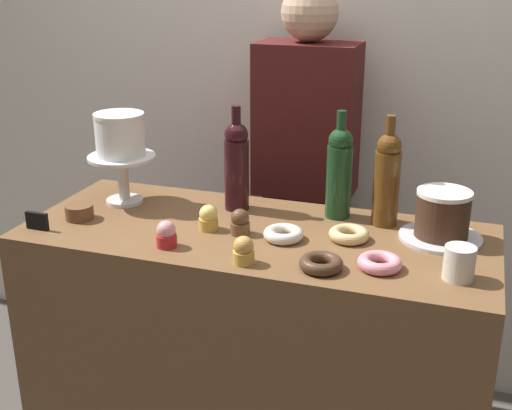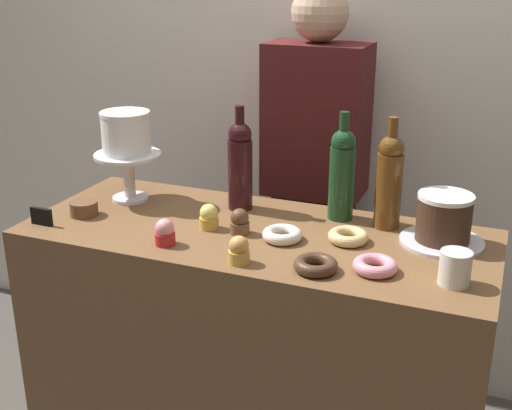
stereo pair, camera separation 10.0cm
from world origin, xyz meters
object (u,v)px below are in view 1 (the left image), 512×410
wine_bottle_amber (387,177)px  donut_chocolate (321,263)px  wine_bottle_green (339,171)px  cupcake_caramel (244,251)px  cupcake_lemon (208,218)px  chocolate_round_cake (443,213)px  price_sign_chalkboard (37,221)px  cookie_stack (79,212)px  barista_figure (305,194)px  donut_pink (380,263)px  wine_bottle_dark_red (237,164)px  cupcake_chocolate (240,222)px  donut_sugar (283,234)px  cake_stand_pedestal (123,171)px  donut_glazed (349,234)px  coffee_cup_ceramic (459,263)px  cupcake_strawberry (166,235)px  white_layer_cake (120,135)px

wine_bottle_amber → donut_chocolate: wine_bottle_amber is taller
wine_bottle_green → cupcake_caramel: size_ratio=4.38×
wine_bottle_amber → cupcake_lemon: (-0.47, -0.20, -0.11)m
chocolate_round_cake → price_sign_chalkboard: 1.15m
cookie_stack → barista_figure: bearing=54.1°
cupcake_caramel → price_sign_chalkboard: size_ratio=1.06×
chocolate_round_cake → wine_bottle_amber: 0.19m
donut_pink → cookie_stack: (-0.91, 0.05, 0.01)m
wine_bottle_amber → cupcake_lemon: 0.53m
price_sign_chalkboard → wine_bottle_dark_red: bearing=35.6°
cupcake_chocolate → donut_sugar: 0.13m
cake_stand_pedestal → cupcake_caramel: bearing=-30.7°
wine_bottle_dark_red → donut_pink: size_ratio=2.91×
cupcake_caramel → donut_chocolate: cupcake_caramel is taller
cupcake_lemon → donut_chocolate: cupcake_lemon is taller
donut_glazed → coffee_cup_ceramic: 0.34m
cupcake_caramel → cupcake_strawberry: size_ratio=1.00×
white_layer_cake → chocolate_round_cake: (0.98, 0.02, -0.15)m
wine_bottle_amber → wine_bottle_green: bearing=173.2°
wine_bottle_amber → donut_glazed: bearing=-116.4°
cupcake_lemon → white_layer_cake: bearing=160.1°
cupcake_caramel → donut_chocolate: size_ratio=0.66×
chocolate_round_cake → wine_bottle_green: bearing=165.6°
donut_pink → cupcake_strawberry: bearing=-175.2°
donut_sugar → price_sign_chalkboard: size_ratio=1.60×
cake_stand_pedestal → donut_pink: (0.85, -0.23, -0.09)m
price_sign_chalkboard → coffee_cup_ceramic: coffee_cup_ceramic is taller
cupcake_lemon → price_sign_chalkboard: bearing=-161.2°
cupcake_chocolate → wine_bottle_amber: bearing=28.7°
donut_sugar → price_sign_chalkboard: 0.71m
cupcake_chocolate → price_sign_chalkboard: bearing=-164.3°
barista_figure → cupcake_lemon: bearing=-99.8°
cake_stand_pedestal → donut_sugar: size_ratio=1.90×
chocolate_round_cake → coffee_cup_ceramic: 0.25m
cookie_stack → price_sign_chalkboard: bearing=-121.4°
white_layer_cake → wine_bottle_green: 0.68m
donut_pink → donut_glazed: same height
cupcake_caramel → cupcake_strawberry: bearing=172.1°
wine_bottle_green → cupcake_lemon: bearing=-146.1°
chocolate_round_cake → cake_stand_pedestal: bearing=-178.9°
donut_chocolate → donut_glazed: (0.03, 0.21, 0.00)m
donut_pink → donut_glazed: size_ratio=1.00×
wine_bottle_dark_red → cupcake_chocolate: (0.08, -0.19, -0.11)m
donut_pink → price_sign_chalkboard: bearing=-176.7°
cupcake_chocolate → donut_pink: cupcake_chocolate is taller
donut_pink → donut_sugar: bearing=160.3°
white_layer_cake → donut_sugar: bearing=-12.5°
white_layer_cake → coffee_cup_ceramic: bearing=-12.1°
barista_figure → price_sign_chalkboard: bearing=-125.3°
white_layer_cake → cookie_stack: size_ratio=1.86×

